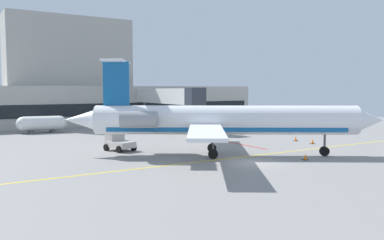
% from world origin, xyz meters
% --- Properties ---
extents(ground, '(120.00, 120.00, 0.11)m').
position_xyz_m(ground, '(0.00, 0.00, -0.05)').
color(ground, gray).
extents(terminal_building, '(56.79, 12.93, 19.26)m').
position_xyz_m(terminal_building, '(1.51, 46.78, 6.58)').
color(terminal_building, '#B7B2A8').
rests_on(terminal_building, ground).
extents(jet_bridge_west, '(2.40, 19.75, 6.52)m').
position_xyz_m(jet_bridge_west, '(7.26, 29.39, 5.13)').
color(jet_bridge_west, silver).
rests_on(jet_bridge_west, ground).
extents(regional_jet, '(26.82, 21.37, 9.04)m').
position_xyz_m(regional_jet, '(-0.36, 4.57, 3.37)').
color(regional_jet, white).
rests_on(regional_jet, ground).
extents(baggage_tug, '(2.21, 3.09, 2.29)m').
position_xyz_m(baggage_tug, '(7.30, 18.12, 1.01)').
color(baggage_tug, '#E5B20C').
rests_on(baggage_tug, ground).
extents(pushback_tractor, '(3.75, 3.65, 2.20)m').
position_xyz_m(pushback_tractor, '(9.58, 28.36, 0.99)').
color(pushback_tractor, '#19389E').
rests_on(pushback_tractor, ground).
extents(belt_loader, '(2.91, 3.35, 2.02)m').
position_xyz_m(belt_loader, '(-7.50, 12.51, 0.92)').
color(belt_loader, silver).
rests_on(belt_loader, ground).
extents(fuel_tank, '(6.90, 2.73, 2.42)m').
position_xyz_m(fuel_tank, '(-11.02, 33.80, 1.36)').
color(fuel_tank, white).
rests_on(fuel_tank, ground).
extents(safety_cone_alpha, '(0.47, 0.47, 0.55)m').
position_xyz_m(safety_cone_alpha, '(13.49, 5.54, 0.25)').
color(safety_cone_alpha, orange).
rests_on(safety_cone_alpha, ground).
extents(safety_cone_bravo, '(0.47, 0.47, 0.55)m').
position_xyz_m(safety_cone_bravo, '(13.73, 8.40, 0.25)').
color(safety_cone_bravo, orange).
rests_on(safety_cone_bravo, ground).
extents(safety_cone_charlie, '(0.47, 0.47, 0.55)m').
position_xyz_m(safety_cone_charlie, '(4.86, -1.34, 0.25)').
color(safety_cone_charlie, orange).
rests_on(safety_cone_charlie, ground).
extents(safety_cone_delta, '(0.47, 0.47, 0.55)m').
position_xyz_m(safety_cone_delta, '(6.46, 12.83, 0.25)').
color(safety_cone_delta, orange).
rests_on(safety_cone_delta, ground).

